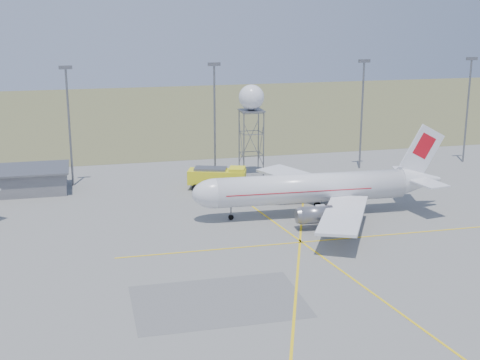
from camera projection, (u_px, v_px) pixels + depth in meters
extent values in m
plane|color=gray|center=(465.00, 348.00, 61.11)|extent=(400.00, 400.00, 0.00)
cube|color=#565E34|center=(198.00, 111.00, 192.59)|extent=(400.00, 120.00, 0.03)
cube|color=gray|center=(11.00, 182.00, 110.60)|extent=(18.00, 9.00, 3.60)
cube|color=slate|center=(10.00, 170.00, 110.10)|extent=(19.00, 10.00, 0.30)
cylinder|color=slate|center=(70.00, 128.00, 112.61)|extent=(0.36, 0.36, 20.00)
cube|color=slate|center=(65.00, 67.00, 109.97)|extent=(2.20, 0.50, 0.60)
cylinder|color=slate|center=(215.00, 122.00, 118.25)|extent=(0.36, 0.36, 20.00)
cube|color=slate|center=(214.00, 64.00, 115.61)|extent=(2.20, 0.50, 0.60)
cylinder|color=slate|center=(362.00, 116.00, 124.56)|extent=(0.36, 0.36, 20.00)
cube|color=slate|center=(364.00, 61.00, 121.92)|extent=(2.20, 0.50, 0.60)
cylinder|color=slate|center=(467.00, 112.00, 129.53)|extent=(0.36, 0.36, 20.00)
cube|color=slate|center=(472.00, 59.00, 126.89)|extent=(2.20, 0.50, 0.60)
cylinder|color=white|center=(310.00, 188.00, 98.30)|extent=(28.35, 5.41, 4.34)
ellipsoid|color=white|center=(216.00, 193.00, 95.63)|extent=(7.10, 4.60, 4.34)
cube|color=black|center=(207.00, 189.00, 95.21)|extent=(1.73, 2.45, 1.06)
cone|color=white|center=(420.00, 180.00, 101.51)|extent=(6.67, 4.58, 4.34)
cube|color=white|center=(422.00, 151.00, 100.33)|extent=(6.96, 0.59, 8.16)
cube|color=red|center=(424.00, 146.00, 100.17)|extent=(3.75, 0.51, 4.18)
cube|color=white|center=(407.00, 171.00, 104.55)|extent=(3.70, 6.09, 0.20)
cube|color=white|center=(427.00, 183.00, 97.98)|extent=(3.70, 6.09, 0.20)
cube|color=white|center=(302.00, 178.00, 108.14)|extent=(11.77, 17.98, 0.39)
cube|color=white|center=(343.00, 214.00, 89.64)|extent=(12.79, 17.76, 0.39)
cylinder|color=slate|center=(292.00, 190.00, 104.59)|extent=(4.65, 2.67, 2.49)
cylinder|color=slate|center=(316.00, 215.00, 92.67)|extent=(4.65, 2.67, 2.49)
cube|color=red|center=(296.00, 188.00, 97.86)|extent=(21.84, 5.20, 0.13)
cylinder|color=black|center=(231.00, 216.00, 96.98)|extent=(0.79, 0.79, 0.98)
cube|color=black|center=(324.00, 211.00, 99.65)|extent=(1.33, 6.54, 0.98)
cylinder|color=slate|center=(324.00, 208.00, 99.53)|extent=(0.27, 0.27, 1.95)
cylinder|color=slate|center=(244.00, 145.00, 118.80)|extent=(0.22, 0.22, 11.83)
cylinder|color=slate|center=(264.00, 144.00, 119.62)|extent=(0.22, 0.22, 11.83)
cylinder|color=slate|center=(258.00, 140.00, 123.04)|extent=(0.22, 0.22, 11.83)
cylinder|color=slate|center=(239.00, 141.00, 122.22)|extent=(0.22, 0.22, 11.83)
cube|color=slate|center=(251.00, 111.00, 119.39)|extent=(4.24, 4.24, 0.23)
sphere|color=white|center=(251.00, 97.00, 118.78)|extent=(4.55, 4.55, 4.55)
cube|color=yellow|center=(217.00, 177.00, 112.33)|extent=(10.16, 6.25, 2.36)
cube|color=yellow|center=(237.00, 172.00, 111.74)|extent=(3.42, 3.68, 1.50)
cube|color=black|center=(242.00, 171.00, 111.63)|extent=(1.03, 2.66, 1.07)
cube|color=slate|center=(211.00, 169.00, 112.08)|extent=(5.91, 4.21, 0.43)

